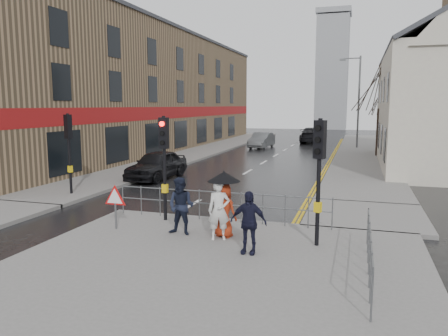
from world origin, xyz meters
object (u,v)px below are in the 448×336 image
Objects in this scene: car_mid at (262,140)px; pedestrian_d at (248,222)px; car_parked at (157,165)px; pedestrian_a at (219,210)px; pedestrian_b at (181,206)px; pedestrian_with_umbrella at (224,200)px.

pedestrian_d is at bearing -74.51° from car_mid.
pedestrian_a is at bearing -52.03° from car_parked.
car_mid is at bearing 100.63° from pedestrian_b.
pedestrian_a is 1.38m from pedestrian_d.
pedestrian_a is 11.52m from car_parked.
pedestrian_d is 29.31m from car_mid.
pedestrian_d reaches higher than car_mid.
pedestrian_a is at bearing -2.99° from pedestrian_b.
pedestrian_b is at bearing -172.63° from pedestrian_with_umbrella.
pedestrian_d is 0.36× the size of car_parked.
car_mid is at bearing 100.17° from pedestrian_with_umbrella.
pedestrian_with_umbrella is 11.32m from car_parked.
pedestrian_with_umbrella reaches higher than car_mid.
pedestrian_with_umbrella is at bearing 10.41° from pedestrian_b.
car_mid is (-4.94, 27.54, -0.51)m from pedestrian_with_umbrella.
pedestrian_with_umbrella is 1.17× the size of pedestrian_d.
pedestrian_with_umbrella is (0.06, 0.29, 0.24)m from pedestrian_a.
pedestrian_with_umbrella reaches higher than pedestrian_a.
pedestrian_with_umbrella is 27.98m from car_mid.
pedestrian_b is at bearing 153.41° from pedestrian_a.
pedestrian_a reaches higher than car_mid.
car_parked is (-7.59, 10.36, -0.19)m from pedestrian_d.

